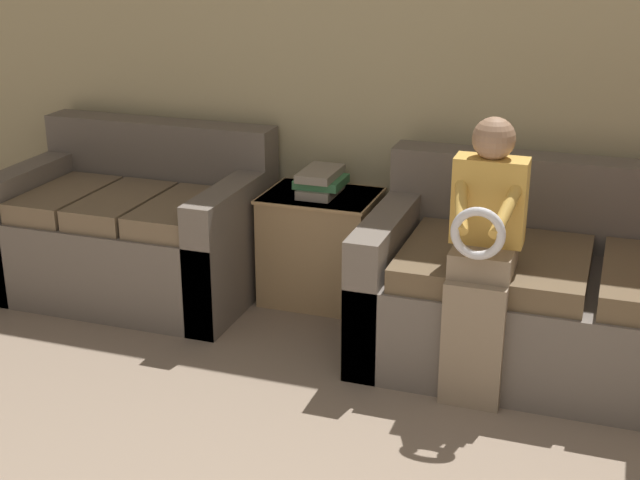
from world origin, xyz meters
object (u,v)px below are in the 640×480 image
(child_left_seated, at_px, (483,249))
(book_stack, at_px, (321,182))
(couch_main, at_px, (593,301))
(side_shelf, at_px, (321,246))
(couch_side, at_px, (137,233))

(child_left_seated, relative_size, book_stack, 3.94)
(child_left_seated, bearing_deg, couch_main, 42.52)
(couch_main, relative_size, side_shelf, 3.47)
(couch_main, xyz_separation_m, side_shelf, (-1.42, 0.31, -0.02))
(couch_main, height_order, side_shelf, couch_main)
(couch_main, relative_size, couch_side, 1.51)
(couch_main, xyz_separation_m, child_left_seated, (-0.45, -0.42, 0.35))
(couch_main, height_order, book_stack, couch_main)
(book_stack, bearing_deg, couch_main, -12.31)
(couch_side, distance_m, book_stack, 1.08)
(book_stack, bearing_deg, side_shelf, -67.46)
(side_shelf, height_order, book_stack, book_stack)
(child_left_seated, distance_m, side_shelf, 1.26)
(couch_side, height_order, child_left_seated, child_left_seated)
(couch_side, relative_size, book_stack, 4.46)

